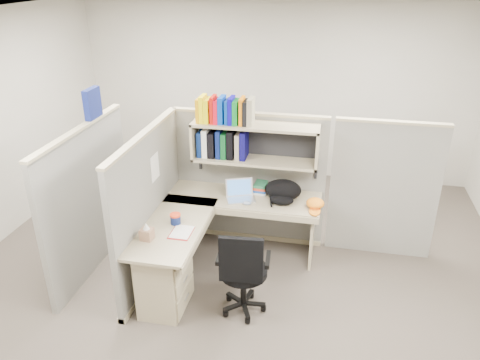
% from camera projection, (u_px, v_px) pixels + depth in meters
% --- Properties ---
extents(ground, '(6.00, 6.00, 0.00)m').
position_uv_depth(ground, '(233.00, 279.00, 5.11)').
color(ground, '#3C352E').
rests_on(ground, ground).
extents(room_shell, '(6.00, 6.00, 6.00)m').
position_uv_depth(room_shell, '(232.00, 140.00, 4.43)').
color(room_shell, '#A9A498').
rests_on(room_shell, ground).
extents(cubicle, '(3.79, 1.84, 1.95)m').
position_uv_depth(cubicle, '(209.00, 184.00, 5.20)').
color(cubicle, slate).
rests_on(cubicle, ground).
extents(desk, '(1.74, 1.75, 0.73)m').
position_uv_depth(desk, '(188.00, 256.00, 4.75)').
color(desk, gray).
rests_on(desk, ground).
extents(laptop, '(0.40, 0.40, 0.22)m').
position_uv_depth(laptop, '(241.00, 191.00, 5.20)').
color(laptop, silver).
rests_on(laptop, desk).
extents(backpack, '(0.43, 0.35, 0.24)m').
position_uv_depth(backpack, '(283.00, 192.00, 5.16)').
color(backpack, black).
rests_on(backpack, desk).
extents(orange_cap, '(0.20, 0.23, 0.11)m').
position_uv_depth(orange_cap, '(315.00, 203.00, 5.06)').
color(orange_cap, orange).
rests_on(orange_cap, desk).
extents(snack_canister, '(0.11, 0.11, 0.11)m').
position_uv_depth(snack_canister, '(175.00, 219.00, 4.74)').
color(snack_canister, '#0D1B50').
rests_on(snack_canister, desk).
extents(tissue_box, '(0.12, 0.12, 0.18)m').
position_uv_depth(tissue_box, '(147.00, 231.00, 4.46)').
color(tissue_box, '#A57A5D').
rests_on(tissue_box, desk).
extents(mouse, '(0.12, 0.10, 0.04)m').
position_uv_depth(mouse, '(247.00, 203.00, 5.13)').
color(mouse, '#7D90B1').
rests_on(mouse, desk).
extents(paper_cup, '(0.08, 0.08, 0.10)m').
position_uv_depth(paper_cup, '(243.00, 185.00, 5.47)').
color(paper_cup, white).
rests_on(paper_cup, desk).
extents(book_stack, '(0.18, 0.23, 0.11)m').
position_uv_depth(book_stack, '(261.00, 187.00, 5.41)').
color(book_stack, slate).
rests_on(book_stack, desk).
extents(loose_paper, '(0.19, 0.26, 0.00)m').
position_uv_depth(loose_paper, '(182.00, 232.00, 4.62)').
color(loose_paper, silver).
rests_on(loose_paper, desk).
extents(task_chair, '(0.52, 0.48, 0.97)m').
position_uv_depth(task_chair, '(243.00, 285.00, 4.48)').
color(task_chair, black).
rests_on(task_chair, ground).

